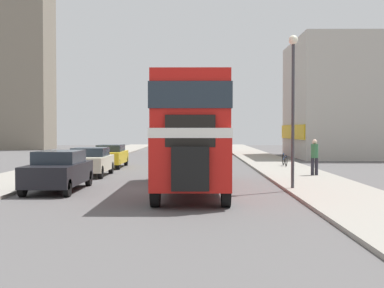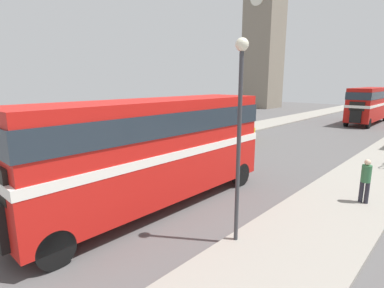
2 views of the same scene
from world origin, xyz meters
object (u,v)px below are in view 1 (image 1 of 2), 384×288
(bicycle_on_pavement, at_px, (285,160))
(bus_distant, at_px, (196,129))
(double_decker_bus, at_px, (192,126))
(street_lamp, at_px, (293,88))
(car_parked_far, at_px, (111,156))
(car_parked_near, at_px, (59,170))
(pedestrian_walking, at_px, (315,155))
(car_parked_mid, at_px, (90,161))

(bicycle_on_pavement, bearing_deg, bus_distant, 105.84)
(double_decker_bus, height_order, street_lamp, street_lamp)
(car_parked_far, relative_size, street_lamp, 0.75)
(car_parked_near, xyz_separation_m, pedestrian_walking, (11.14, 5.79, 0.32))
(car_parked_far, distance_m, street_lamp, 15.95)
(car_parked_far, bearing_deg, double_decker_bus, -67.46)
(double_decker_bus, height_order, car_parked_near, double_decker_bus)
(bicycle_on_pavement, bearing_deg, pedestrian_walking, -87.06)
(pedestrian_walking, height_order, bicycle_on_pavement, pedestrian_walking)
(bus_distant, height_order, pedestrian_walking, bus_distant)
(car_parked_near, distance_m, car_parked_far, 12.73)
(bus_distant, bearing_deg, car_parked_near, -99.31)
(street_lamp, bearing_deg, car_parked_mid, 144.33)
(pedestrian_walking, bearing_deg, street_lamp, -110.03)
(car_parked_far, relative_size, bicycle_on_pavement, 2.50)
(bus_distant, bearing_deg, street_lamp, -83.30)
(street_lamp, bearing_deg, bicycle_on_pavement, 82.07)
(double_decker_bus, bearing_deg, car_parked_far, 112.54)
(bus_distant, height_order, car_parked_mid, bus_distant)
(double_decker_bus, height_order, car_parked_mid, double_decker_bus)
(bus_distant, bearing_deg, car_parked_far, -105.37)
(pedestrian_walking, distance_m, street_lamp, 6.77)
(bicycle_on_pavement, bearing_deg, street_lamp, -97.93)
(double_decker_bus, xyz_separation_m, car_parked_mid, (-5.26, 6.42, -1.74))
(double_decker_bus, xyz_separation_m, bicycle_on_pavement, (5.63, 12.46, -2.01))
(double_decker_bus, relative_size, bicycle_on_pavement, 6.11)
(double_decker_bus, distance_m, car_parked_far, 13.72)
(car_parked_near, distance_m, bicycle_on_pavement, 16.60)
(double_decker_bus, xyz_separation_m, street_lamp, (3.88, -0.14, 1.47))
(bus_distant, distance_m, pedestrian_walking, 26.98)
(bus_distant, distance_m, street_lamp, 32.33)
(bus_distant, relative_size, car_parked_mid, 2.54)
(car_parked_mid, xyz_separation_m, street_lamp, (9.14, -6.56, 3.20))
(car_parked_near, distance_m, pedestrian_walking, 12.56)
(car_parked_far, bearing_deg, car_parked_mid, -90.42)
(bus_distant, xyz_separation_m, pedestrian_walking, (5.88, -26.30, -1.33))
(car_parked_mid, distance_m, car_parked_far, 6.15)
(pedestrian_walking, xyz_separation_m, bicycle_on_pavement, (-0.35, 6.82, -0.64))
(double_decker_bus, relative_size, street_lamp, 1.84)
(car_parked_near, xyz_separation_m, car_parked_mid, (-0.11, 6.58, -0.04))
(car_parked_near, relative_size, car_parked_far, 1.04)
(car_parked_near, relative_size, pedestrian_walking, 2.60)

